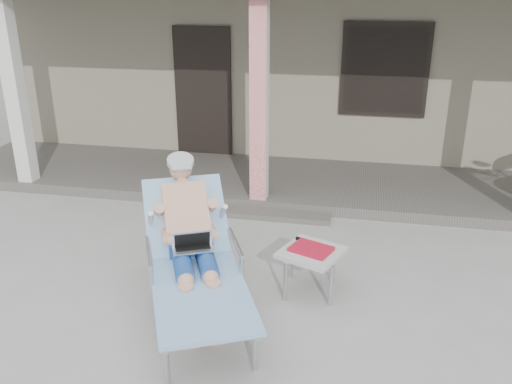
# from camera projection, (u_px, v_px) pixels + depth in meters

# --- Properties ---
(ground) EXTENTS (60.00, 60.00, 0.00)m
(ground) POSITION_uv_depth(u_px,v_px,m) (219.00, 288.00, 5.55)
(ground) COLOR #9E9E99
(ground) RESTS_ON ground
(house) EXTENTS (10.40, 5.40, 3.30)m
(house) POSITION_uv_depth(u_px,v_px,m) (301.00, 47.00, 10.85)
(house) COLOR gray
(house) RESTS_ON ground
(porch_deck) EXTENTS (10.00, 2.00, 0.15)m
(porch_deck) POSITION_uv_depth(u_px,v_px,m) (270.00, 181.00, 8.25)
(porch_deck) COLOR #605B56
(porch_deck) RESTS_ON ground
(porch_step) EXTENTS (2.00, 0.30, 0.07)m
(porch_step) POSITION_uv_depth(u_px,v_px,m) (255.00, 213.00, 7.22)
(porch_step) COLOR #605B56
(porch_step) RESTS_ON ground
(lounger) EXTENTS (1.59, 2.21, 1.39)m
(lounger) POSITION_uv_depth(u_px,v_px,m) (191.00, 224.00, 4.96)
(lounger) COLOR #B7B7BC
(lounger) RESTS_ON ground
(side_table) EXTENTS (0.71, 0.71, 0.49)m
(side_table) POSITION_uv_depth(u_px,v_px,m) (311.00, 254.00, 5.35)
(side_table) COLOR #BABAB5
(side_table) RESTS_ON ground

